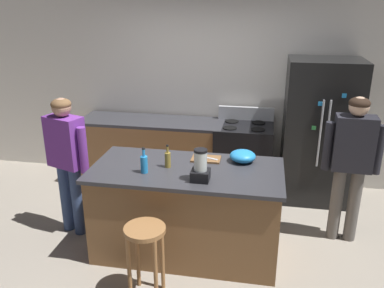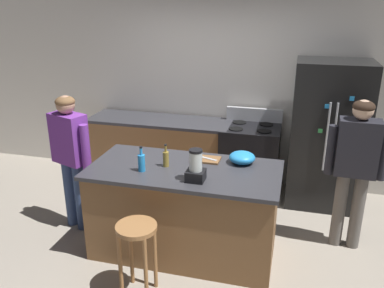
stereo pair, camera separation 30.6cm
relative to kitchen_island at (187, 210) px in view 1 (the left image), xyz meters
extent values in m
plane|color=#9E9384|center=(0.00, 0.00, -0.47)|extent=(14.00, 14.00, 0.00)
cube|color=silver|center=(0.00, 1.95, 0.88)|extent=(8.00, 0.10, 2.70)
cube|color=brown|center=(0.00, 0.00, -0.02)|extent=(1.85, 0.88, 0.91)
cube|color=#333338|center=(0.00, 0.00, 0.45)|extent=(1.91, 0.94, 0.04)
cube|color=brown|center=(-0.80, 1.55, -0.02)|extent=(2.00, 0.64, 0.91)
cube|color=#333338|center=(-0.80, 1.55, 0.45)|extent=(2.00, 0.64, 0.04)
cube|color=black|center=(1.44, 1.50, 0.45)|extent=(0.90, 0.70, 1.85)
cylinder|color=#B7BABF|center=(1.40, 1.13, 0.54)|extent=(0.02, 0.02, 0.83)
cylinder|color=#B7BABF|center=(1.48, 1.13, 0.54)|extent=(0.02, 0.02, 0.83)
cube|color=purple|center=(1.73, 1.15, 0.39)|extent=(0.05, 0.01, 0.05)
cube|color=#268CD8|center=(1.62, 1.15, 1.01)|extent=(0.05, 0.01, 0.05)
cube|color=#3FB259|center=(1.32, 1.15, 0.61)|extent=(0.05, 0.01, 0.05)
cube|color=#268CD8|center=(1.36, 1.15, 0.90)|extent=(0.05, 0.01, 0.05)
cube|color=black|center=(0.48, 1.52, 0.00)|extent=(0.76, 0.64, 0.95)
cube|color=black|center=(0.48, 1.20, -0.05)|extent=(0.60, 0.01, 0.24)
cube|color=#B7BABF|center=(0.48, 1.81, 0.56)|extent=(0.76, 0.06, 0.18)
cylinder|color=black|center=(0.30, 1.37, 0.48)|extent=(0.18, 0.18, 0.01)
cylinder|color=black|center=(0.66, 1.37, 0.48)|extent=(0.18, 0.18, 0.01)
cylinder|color=black|center=(0.30, 1.67, 0.48)|extent=(0.18, 0.18, 0.01)
cylinder|color=black|center=(0.66, 1.67, 0.48)|extent=(0.18, 0.18, 0.01)
cylinder|color=#384C7A|center=(-1.43, 0.16, -0.07)|extent=(0.17, 0.17, 0.81)
cylinder|color=#384C7A|center=(-1.26, 0.11, -0.07)|extent=(0.17, 0.17, 0.81)
cube|color=#723399|center=(-1.35, 0.14, 0.62)|extent=(0.45, 0.34, 0.56)
cylinder|color=#723399|center=(-1.58, 0.22, 0.57)|extent=(0.11, 0.11, 0.50)
cylinder|color=#723399|center=(-1.11, 0.05, 0.57)|extent=(0.11, 0.11, 0.50)
sphere|color=tan|center=(-1.35, 0.14, 1.00)|extent=(0.25, 0.25, 0.20)
ellipsoid|color=brown|center=(-1.35, 0.14, 1.03)|extent=(0.27, 0.27, 0.12)
cylinder|color=#66605B|center=(1.74, 0.53, -0.06)|extent=(0.14, 0.14, 0.84)
cylinder|color=#66605B|center=(1.56, 0.53, -0.06)|extent=(0.14, 0.14, 0.84)
cube|color=#26262D|center=(1.65, 0.53, 0.65)|extent=(0.41, 0.24, 0.58)
cylinder|color=#26262D|center=(1.90, 0.52, 0.60)|extent=(0.09, 0.09, 0.52)
cylinder|color=#26262D|center=(1.40, 0.54, 0.60)|extent=(0.09, 0.09, 0.52)
sphere|color=#D8AD8C|center=(1.65, 0.53, 1.04)|extent=(0.21, 0.21, 0.20)
ellipsoid|color=#332319|center=(1.65, 0.53, 1.08)|extent=(0.22, 0.22, 0.12)
cylinder|color=#9E6B3D|center=(-0.22, -0.75, 0.21)|extent=(0.36, 0.36, 0.04)
cylinder|color=#9E6B3D|center=(-0.33, -0.87, -0.14)|extent=(0.04, 0.04, 0.67)
cylinder|color=#9E6B3D|center=(-0.10, -0.87, -0.14)|extent=(0.04, 0.04, 0.67)
cylinder|color=#9E6B3D|center=(-0.33, -0.64, -0.14)|extent=(0.04, 0.04, 0.67)
cylinder|color=#9E6B3D|center=(-0.10, -0.64, -0.14)|extent=(0.04, 0.04, 0.67)
cube|color=black|center=(0.18, -0.24, 0.52)|extent=(0.17, 0.17, 0.10)
cylinder|color=silver|center=(0.18, -0.24, 0.66)|extent=(0.12, 0.12, 0.18)
cylinder|color=black|center=(0.18, -0.24, 0.76)|extent=(0.12, 0.12, 0.02)
cylinder|color=#268CD8|center=(-0.38, -0.17, 0.55)|extent=(0.07, 0.07, 0.17)
cylinder|color=#268CD8|center=(-0.38, -0.17, 0.67)|extent=(0.03, 0.03, 0.07)
cylinder|color=black|center=(-0.38, -0.17, 0.72)|extent=(0.03, 0.03, 0.02)
cylinder|color=olive|center=(-0.19, 0.00, 0.55)|extent=(0.06, 0.06, 0.15)
cylinder|color=olive|center=(-0.19, 0.00, 0.66)|extent=(0.02, 0.02, 0.07)
cylinder|color=black|center=(-0.19, 0.00, 0.70)|extent=(0.03, 0.03, 0.02)
ellipsoid|color=#268CD8|center=(0.53, 0.28, 0.53)|extent=(0.27, 0.27, 0.12)
cube|color=brown|center=(0.16, 0.26, 0.48)|extent=(0.30, 0.20, 0.02)
cube|color=#B7BABF|center=(0.18, 0.26, 0.49)|extent=(0.22, 0.10, 0.01)
camera|label=1|loc=(0.71, -3.57, 2.06)|focal=37.44mm
camera|label=2|loc=(1.01, -3.51, 2.06)|focal=37.44mm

